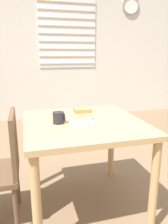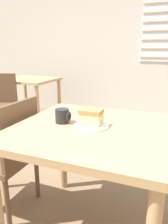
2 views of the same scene
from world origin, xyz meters
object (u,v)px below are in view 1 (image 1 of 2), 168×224
at_px(plate, 84,121).
at_px(cake_slice, 82,114).
at_px(dining_table_near, 84,135).
at_px(coffee_mug, 59,118).

distance_m(plate, cake_slice, 0.05).
bearing_deg(plate, dining_table_near, -106.92).
height_order(plate, coffee_mug, coffee_mug).
xyz_separation_m(dining_table_near, plate, (0.00, 0.00, 0.12)).
relative_size(dining_table_near, cake_slice, 7.09).
bearing_deg(plate, cake_slice, 133.14).
bearing_deg(dining_table_near, coffee_mug, 179.27).
height_order(cake_slice, coffee_mug, cake_slice).
distance_m(dining_table_near, plate, 0.12).
bearing_deg(coffee_mug, plate, -0.12).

